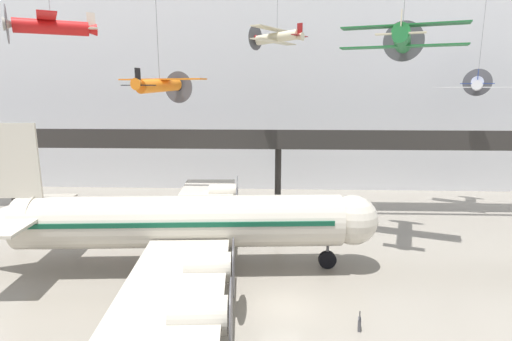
{
  "coord_description": "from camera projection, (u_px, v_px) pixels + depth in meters",
  "views": [
    {
      "loc": [
        -0.61,
        -21.97,
        12.92
      ],
      "look_at": [
        -1.8,
        6.2,
        7.12
      ],
      "focal_mm": 28.0,
      "sensor_mm": 36.0,
      "label": 1
    }
  ],
  "objects": [
    {
      "name": "suspended_plane_white_twin",
      "position": [
        477.0,
        84.0,
        40.55
      ],
      "size": [
        7.85,
        6.92,
        10.08
      ],
      "rotation": [
        0.0,
        0.0,
        1.11
      ],
      "color": "silver"
    },
    {
      "name": "hangar_back_wall",
      "position": [
        278.0,
        79.0,
        50.94
      ],
      "size": [
        140.0,
        3.0,
        28.22
      ],
      "color": "silver",
      "rests_on": "ground"
    },
    {
      "name": "suspended_plane_orange_highwing",
      "position": [
        160.0,
        85.0,
        29.23
      ],
      "size": [
        6.93,
        5.89,
        10.41
      ],
      "rotation": [
        0.0,
        0.0,
        1.25
      ],
      "color": "orange"
    },
    {
      "name": "suspended_plane_cream_biplane",
      "position": [
        277.0,
        37.0,
        39.5
      ],
      "size": [
        5.92,
        6.52,
        5.59
      ],
      "rotation": [
        0.0,
        0.0,
        2.59
      ],
      "color": "beige"
    },
    {
      "name": "ground_plane",
      "position": [
        281.0,
        307.0,
        24.08
      ],
      "size": [
        260.0,
        260.0,
        0.0
      ],
      "primitive_type": "plane",
      "color": "gray"
    },
    {
      "name": "airliner_silver_main",
      "position": [
        180.0,
        222.0,
        28.23
      ],
      "size": [
        28.84,
        32.85,
        10.68
      ],
      "rotation": [
        0.0,
        0.0,
        0.07
      ],
      "color": "beige",
      "rests_on": "ground"
    },
    {
      "name": "suspended_plane_green_biplane",
      "position": [
        402.0,
        38.0,
        29.95
      ],
      "size": [
        9.16,
        7.81,
        7.24
      ],
      "rotation": [
        0.0,
        0.0,
        1.24
      ],
      "color": "#1E6B33"
    },
    {
      "name": "info_sign_pedestal",
      "position": [
        359.0,
        323.0,
        21.66
      ],
      "size": [
        0.23,
        0.77,
        1.24
      ],
      "rotation": [
        0.0,
        0.0,
        -0.19
      ],
      "color": "#4C4C51",
      "rests_on": "ground"
    },
    {
      "name": "mezzanine_walkway",
      "position": [
        278.0,
        144.0,
        42.33
      ],
      "size": [
        110.0,
        3.2,
        8.82
      ],
      "color": "#2D2B28",
      "rests_on": "ground"
    },
    {
      "name": "suspended_plane_red_highwing",
      "position": [
        51.0,
        26.0,
        31.81
      ],
      "size": [
        7.01,
        7.8,
        6.1
      ],
      "rotation": [
        0.0,
        0.0,
        3.67
      ],
      "color": "red"
    }
  ]
}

